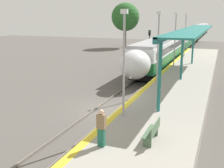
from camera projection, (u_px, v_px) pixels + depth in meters
The scene contains 14 objects.
ground_plane at pixel (107, 110), 19.61m from camera, with size 120.00×120.00×0.00m, color #56514C.
rail_left at pixel (97, 108), 19.85m from camera, with size 0.08×90.00×0.15m, color slate.
rail_right at pixel (116, 110), 19.34m from camera, with size 0.08×90.00×0.15m, color slate.
train at pixel (191, 35), 65.42m from camera, with size 2.92×92.38×3.66m.
platform_right at pixel (166, 110), 18.02m from camera, with size 4.82×64.00×1.04m.
platform_bench at pixel (153, 131), 12.21m from camera, with size 0.44×1.66×0.89m.
person_waiting at pixel (101, 127), 11.65m from camera, with size 0.36×0.22×1.64m.
railway_signal at pixel (149, 44), 37.11m from camera, with size 0.28×0.28×4.57m.
lamppost_near at pixel (124, 57), 14.83m from camera, with size 0.36×0.20×5.70m.
lamppost_mid at pixel (158, 43), 22.38m from camera, with size 0.36×0.20×5.70m.
lamppost_far at pixel (175, 36), 29.93m from camera, with size 0.36×0.20×5.70m.
lamppost_farthest at pixel (185, 32), 37.48m from camera, with size 0.36×0.20×5.70m.
station_canopy at pixel (191, 32), 23.18m from camera, with size 2.02×20.96×4.33m.
background_tree_left at pixel (125, 17), 56.90m from camera, with size 5.68×5.68×9.03m.
Camera 1 is at (7.16, -17.20, 6.39)m, focal length 45.00 mm.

